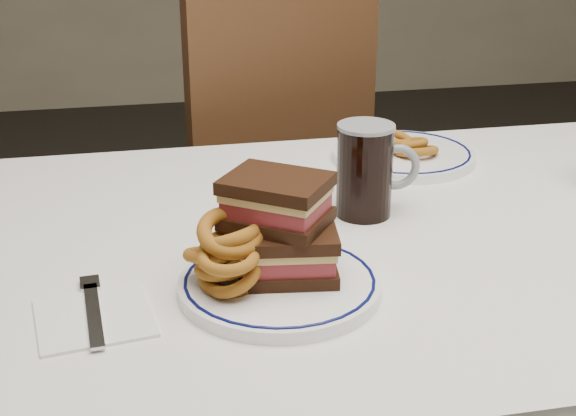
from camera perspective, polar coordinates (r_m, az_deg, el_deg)
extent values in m
cube|color=silver|center=(1.17, 8.01, -2.09)|extent=(1.26, 0.86, 0.03)
cylinder|color=#402414|center=(1.61, -15.96, -10.96)|extent=(0.06, 0.06, 0.71)
cube|color=silver|center=(1.58, 2.80, 1.54)|extent=(1.26, 0.01, 0.17)
cube|color=#402414|center=(2.04, -3.13, 1.23)|extent=(0.59, 0.59, 0.04)
cylinder|color=#402414|center=(2.39, -0.96, -1.90)|extent=(0.04, 0.04, 0.45)
cylinder|color=#402414|center=(2.09, 4.42, -5.85)|extent=(0.04, 0.04, 0.45)
cylinder|color=#402414|center=(2.24, -9.87, -4.02)|extent=(0.04, 0.04, 0.45)
cylinder|color=#402414|center=(1.92, -5.54, -8.71)|extent=(0.04, 0.04, 0.45)
cube|color=#402414|center=(1.78, -0.19, 7.33)|extent=(0.45, 0.18, 0.51)
cylinder|color=white|center=(0.98, -0.60, -5.51)|extent=(0.25, 0.25, 0.02)
torus|color=#090F49|center=(0.98, -0.60, -5.09)|extent=(0.23, 0.23, 0.00)
cube|color=black|center=(0.99, -0.07, -4.33)|extent=(0.13, 0.11, 0.02)
cube|color=maroon|center=(0.98, -0.07, -3.40)|extent=(0.12, 0.10, 0.02)
cube|color=tan|center=(0.97, -0.07, -2.61)|extent=(0.12, 0.10, 0.01)
cube|color=black|center=(0.97, -0.07, -1.92)|extent=(0.13, 0.11, 0.02)
cube|color=black|center=(0.97, -0.82, -0.75)|extent=(0.15, 0.15, 0.02)
cube|color=maroon|center=(0.97, -0.83, 0.23)|extent=(0.14, 0.13, 0.02)
cube|color=tan|center=(0.96, -0.84, 1.05)|extent=(0.14, 0.14, 0.01)
cube|color=black|center=(0.95, -0.84, 1.77)|extent=(0.15, 0.15, 0.02)
torus|color=brown|center=(0.96, -4.33, -4.98)|extent=(0.07, 0.07, 0.04)
torus|color=brown|center=(0.94, -3.85, -4.97)|extent=(0.07, 0.07, 0.04)
torus|color=brown|center=(0.96, -4.49, -4.10)|extent=(0.08, 0.08, 0.03)
torus|color=brown|center=(0.97, -5.35, -3.34)|extent=(0.08, 0.07, 0.04)
torus|color=brown|center=(0.95, -4.65, -3.26)|extent=(0.08, 0.07, 0.05)
torus|color=brown|center=(0.93, -4.26, -3.55)|extent=(0.07, 0.07, 0.02)
torus|color=brown|center=(0.95, -4.08, -2.06)|extent=(0.08, 0.08, 0.06)
torus|color=brown|center=(0.94, -4.13, -1.75)|extent=(0.08, 0.08, 0.05)
cylinder|color=silver|center=(1.06, -2.74, -1.93)|extent=(0.06, 0.06, 0.03)
cylinder|color=#800F02|center=(1.05, -2.75, -1.39)|extent=(0.05, 0.05, 0.01)
cylinder|color=black|center=(1.18, 5.46, 2.61)|extent=(0.08, 0.08, 0.14)
cylinder|color=gray|center=(1.16, 5.59, 5.79)|extent=(0.08, 0.08, 0.01)
torus|color=gray|center=(1.19, 7.71, 2.90)|extent=(0.07, 0.02, 0.07)
cylinder|color=white|center=(1.44, 8.21, 3.70)|extent=(0.25, 0.25, 0.02)
torus|color=#090F49|center=(1.44, 8.23, 4.02)|extent=(0.24, 0.24, 0.00)
torus|color=brown|center=(1.42, 9.11, 4.03)|extent=(0.08, 0.08, 0.04)
torus|color=brown|center=(1.43, 8.51, 4.58)|extent=(0.07, 0.07, 0.03)
torus|color=brown|center=(1.43, 7.45, 5.00)|extent=(0.07, 0.07, 0.03)
cube|color=white|center=(0.96, -13.62, -7.58)|extent=(0.15, 0.15, 0.00)
cube|color=#B6B5BA|center=(0.95, -13.65, -7.37)|extent=(0.03, 0.15, 0.00)
cube|color=#B6B5BA|center=(1.02, -13.91, -5.20)|extent=(0.03, 0.04, 0.00)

